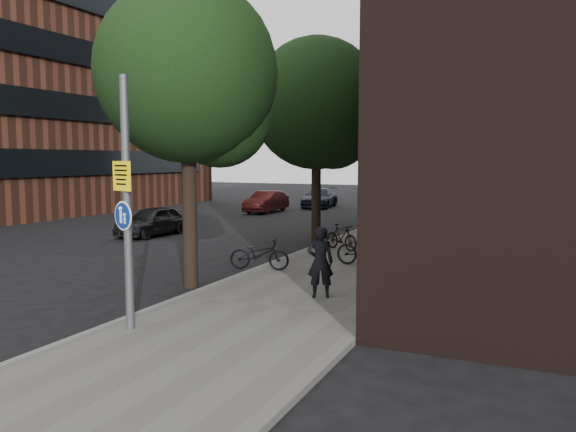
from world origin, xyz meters
The scene contains 15 objects.
ground centered at (0.00, 0.00, 0.00)m, with size 120.00×120.00×0.00m, color black.
sidewalk centered at (0.25, 10.00, 0.06)m, with size 4.50×60.00×0.12m, color #63605B.
curb_edge centered at (-2.00, 10.00, 0.07)m, with size 0.15×60.00×0.13m, color slate.
street_tree_near centered at (-2.53, 4.64, 5.11)m, with size 4.40×4.40×7.50m.
street_tree_mid centered at (-2.53, 13.14, 5.11)m, with size 5.00×5.00×7.80m.
street_tree_far centered at (-2.53, 22.14, 5.11)m, with size 5.00×5.00×7.80m.
signpost centered at (-1.45, 0.86, 2.42)m, with size 0.51×0.18×4.56m.
pedestrian centered at (0.89, 4.45, 0.93)m, with size 0.59×0.39×1.61m, color black.
parked_bike_facade_near centered at (0.77, 8.47, 0.59)m, with size 0.63×1.81×0.95m, color black.
parked_bike_facade_far centered at (1.65, 8.78, 0.59)m, with size 0.44×1.57×0.94m, color black.
parked_bike_curb_near centered at (-1.80, 6.69, 0.56)m, with size 0.59×1.69×0.89m, color black.
parked_bike_curb_far centered at (-0.84, 10.90, 0.56)m, with size 0.42×1.47×0.88m, color black.
parked_car_near centered at (-9.53, 11.90, 0.62)m, with size 1.47×3.64×1.24m, color black.
parked_car_mid centered at (-9.83, 23.11, 0.64)m, with size 1.35×3.88×1.28m, color #541A18.
parked_car_far centered at (-8.16, 27.73, 0.63)m, with size 1.77×4.36×1.26m, color #19202E.
Camera 1 is at (5.34, -7.07, 3.21)m, focal length 35.00 mm.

